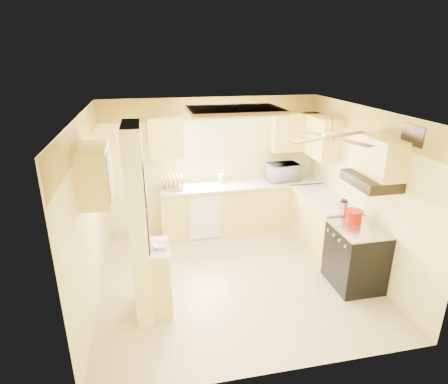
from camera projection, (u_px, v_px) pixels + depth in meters
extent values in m
plane|color=tan|center=(235.00, 276.00, 5.77)|extent=(4.00, 4.00, 0.00)
plane|color=white|center=(236.00, 113.00, 4.90)|extent=(4.00, 4.00, 0.00)
plane|color=#FBEB99|center=(212.00, 165.00, 7.07)|extent=(4.00, 0.00, 4.00)
plane|color=#FBEB99|center=(281.00, 273.00, 3.59)|extent=(4.00, 0.00, 4.00)
plane|color=#FBEB99|center=(89.00, 213.00, 4.95)|extent=(0.00, 3.80, 3.80)
plane|color=#FBEB99|center=(363.00, 191.00, 5.72)|extent=(0.00, 3.80, 3.80)
cube|color=yellow|center=(212.00, 108.00, 6.69)|extent=(4.00, 0.02, 0.40)
cube|color=#FBEB99|center=(139.00, 226.00, 4.57)|extent=(0.20, 0.70, 2.50)
cube|color=#FFE56D|center=(161.00, 280.00, 4.89)|extent=(0.25, 0.55, 0.90)
cube|color=silver|center=(158.00, 248.00, 4.73)|extent=(0.28, 0.58, 0.04)
cube|color=#FFE56D|center=(241.00, 207.00, 7.17)|extent=(3.00, 0.60, 0.90)
cube|color=#FFE56D|center=(322.00, 224.00, 6.49)|extent=(0.60, 1.40, 0.90)
cube|color=silver|center=(241.00, 185.00, 7.00)|extent=(3.04, 0.64, 0.04)
cube|color=silver|center=(324.00, 199.00, 6.32)|extent=(0.64, 1.44, 0.04)
cube|color=white|center=(205.00, 218.00, 6.75)|extent=(0.58, 0.02, 0.80)
cube|color=white|center=(199.00, 150.00, 6.91)|extent=(0.92, 0.02, 1.02)
cube|color=white|center=(199.00, 150.00, 6.91)|extent=(0.80, 0.02, 0.90)
cube|color=#FFE56D|center=(166.00, 137.00, 6.54)|extent=(0.60, 0.35, 0.70)
cube|color=#FFE56D|center=(295.00, 132.00, 7.00)|extent=(0.90, 0.35, 0.70)
cube|color=#FFE56D|center=(319.00, 136.00, 6.62)|extent=(0.35, 1.00, 0.70)
cube|color=#FFE56D|center=(95.00, 174.00, 4.54)|extent=(0.35, 0.75, 0.70)
cube|color=#FFE56D|center=(380.00, 156.00, 4.93)|extent=(0.35, 0.76, 0.52)
cube|color=black|center=(355.00, 257.00, 5.43)|extent=(0.65, 0.76, 0.90)
cube|color=silver|center=(359.00, 229.00, 5.27)|extent=(0.66, 0.77, 0.02)
cylinder|color=silver|center=(346.00, 246.00, 5.01)|extent=(0.03, 0.05, 0.05)
cylinder|color=silver|center=(340.00, 240.00, 5.17)|extent=(0.03, 0.05, 0.05)
cylinder|color=silver|center=(334.00, 235.00, 5.32)|extent=(0.03, 0.05, 0.05)
cylinder|color=silver|center=(329.00, 230.00, 5.47)|extent=(0.03, 0.05, 0.05)
cube|color=black|center=(371.00, 181.00, 5.03)|extent=(0.50, 0.76, 0.14)
cube|color=black|center=(144.00, 179.00, 4.38)|extent=(0.02, 0.42, 0.57)
cube|color=white|center=(145.00, 179.00, 4.38)|extent=(0.01, 0.37, 0.52)
cube|color=black|center=(148.00, 229.00, 4.61)|extent=(0.02, 0.42, 0.57)
cube|color=yellow|center=(148.00, 229.00, 4.61)|extent=(0.01, 0.37, 0.52)
cube|color=brown|center=(235.00, 110.00, 5.39)|extent=(1.35, 0.95, 0.06)
cube|color=white|center=(235.00, 112.00, 5.40)|extent=(1.15, 0.75, 0.02)
cylinder|color=gold|center=(331.00, 125.00, 4.47)|extent=(0.04, 0.04, 0.16)
cylinder|color=gold|center=(330.00, 137.00, 4.52)|extent=(0.18, 0.18, 0.08)
cube|color=brown|center=(348.00, 134.00, 4.68)|extent=(0.55, 0.28, 0.01)
cube|color=brown|center=(311.00, 132.00, 4.78)|extent=(0.28, 0.55, 0.01)
cube|color=brown|center=(311.00, 140.00, 4.36)|extent=(0.55, 0.28, 0.01)
cube|color=brown|center=(351.00, 142.00, 4.27)|extent=(0.28, 0.55, 0.01)
cube|color=black|center=(413.00, 135.00, 4.52)|extent=(0.02, 0.40, 0.25)
imported|color=white|center=(283.00, 172.00, 7.13)|extent=(0.62, 0.45, 0.32)
imported|color=white|center=(161.00, 245.00, 4.69)|extent=(0.22, 0.22, 0.05)
cylinder|color=#BA0E00|center=(354.00, 216.00, 5.47)|extent=(0.23, 0.23, 0.15)
cylinder|color=#BA0E00|center=(355.00, 211.00, 5.44)|extent=(0.25, 0.25, 0.02)
cylinder|color=silver|center=(343.00, 208.00, 5.65)|extent=(0.15, 0.15, 0.20)
cylinder|color=black|center=(344.00, 201.00, 5.61)|extent=(0.10, 0.10, 0.03)
cube|color=tan|center=(172.00, 188.00, 6.71)|extent=(0.43, 0.33, 0.04)
cube|color=tan|center=(162.00, 183.00, 6.65)|extent=(0.02, 0.28, 0.24)
cube|color=tan|center=(166.00, 183.00, 6.66)|extent=(0.02, 0.28, 0.24)
cube|color=tan|center=(170.00, 183.00, 6.67)|extent=(0.02, 0.28, 0.24)
cube|color=tan|center=(174.00, 182.00, 6.69)|extent=(0.02, 0.28, 0.24)
cube|color=tan|center=(178.00, 182.00, 6.70)|extent=(0.02, 0.28, 0.24)
cube|color=tan|center=(182.00, 182.00, 6.71)|extent=(0.02, 0.28, 0.24)
cylinder|color=white|center=(166.00, 183.00, 6.66)|extent=(0.02, 0.24, 0.24)
cylinder|color=white|center=(174.00, 182.00, 6.69)|extent=(0.02, 0.24, 0.24)
cylinder|color=white|center=(222.00, 178.00, 7.03)|extent=(0.12, 0.12, 0.16)
cylinder|color=tan|center=(223.00, 176.00, 7.02)|extent=(0.01, 0.01, 0.24)
cylinder|color=tan|center=(221.00, 176.00, 7.03)|extent=(0.01, 0.01, 0.24)
cylinder|color=tan|center=(221.00, 176.00, 7.01)|extent=(0.01, 0.01, 0.24)
cylinder|color=tan|center=(222.00, 177.00, 6.99)|extent=(0.01, 0.01, 0.24)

